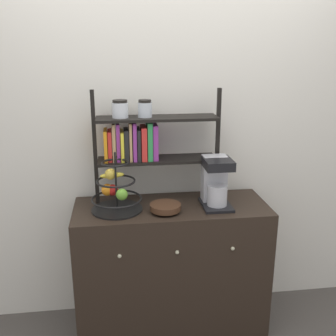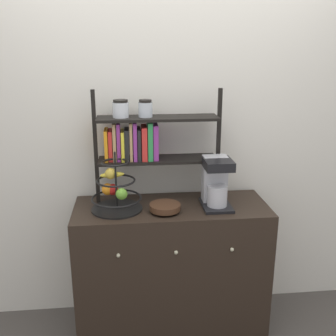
{
  "view_description": "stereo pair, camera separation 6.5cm",
  "coord_description": "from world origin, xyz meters",
  "views": [
    {
      "loc": [
        -0.33,
        -2.06,
        1.85
      ],
      "look_at": [
        -0.02,
        0.24,
        1.14
      ],
      "focal_mm": 42.0,
      "sensor_mm": 36.0,
      "label": 1
    },
    {
      "loc": [
        -0.27,
        -2.06,
        1.85
      ],
      "look_at": [
        -0.02,
        0.24,
        1.14
      ],
      "focal_mm": 42.0,
      "sensor_mm": 36.0,
      "label": 2
    }
  ],
  "objects": [
    {
      "name": "coffee_maker",
      "position": [
        0.28,
        0.22,
        1.05
      ],
      "size": [
        0.18,
        0.25,
        0.31
      ],
      "color": "black",
      "rests_on": "sideboard"
    },
    {
      "name": "fruit_stand",
      "position": [
        -0.35,
        0.23,
        1.01
      ],
      "size": [
        0.32,
        0.32,
        0.37
      ],
      "color": "black",
      "rests_on": "sideboard"
    },
    {
      "name": "shelf_hutch",
      "position": [
        -0.18,
        0.36,
        1.31
      ],
      "size": [
        0.81,
        0.2,
        0.72
      ],
      "color": "black",
      "rests_on": "sideboard"
    },
    {
      "name": "wall_back",
      "position": [
        0.0,
        0.52,
        1.3
      ],
      "size": [
        7.0,
        0.05,
        2.6
      ],
      "primitive_type": "cube",
      "color": "silver",
      "rests_on": "ground_plane"
    },
    {
      "name": "sideboard",
      "position": [
        0.0,
        0.24,
        0.44
      ],
      "size": [
        1.23,
        0.5,
        0.89
      ],
      "color": "black",
      "rests_on": "ground_plane"
    },
    {
      "name": "wooden_bowl",
      "position": [
        -0.05,
        0.15,
        0.92
      ],
      "size": [
        0.19,
        0.19,
        0.05
      ],
      "color": "#422819",
      "rests_on": "sideboard"
    }
  ]
}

